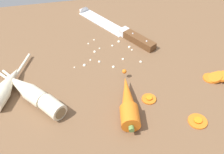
% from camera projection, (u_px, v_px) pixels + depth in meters
% --- Properties ---
extents(ground_plane, '(1.20, 0.90, 0.04)m').
position_uv_depth(ground_plane, '(110.00, 82.00, 0.72)').
color(ground_plane, brown).
extents(chefs_knife, '(0.21, 0.31, 0.04)m').
position_uv_depth(chefs_knife, '(111.00, 26.00, 0.88)').
color(chefs_knife, silver).
rests_on(chefs_knife, ground_plane).
extents(whole_carrot, '(0.06, 0.19, 0.04)m').
position_uv_depth(whole_carrot, '(128.00, 102.00, 0.62)').
color(whole_carrot, orange).
rests_on(whole_carrot, ground_plane).
extents(parsnip_front, '(0.15, 0.18, 0.04)m').
position_uv_depth(parsnip_front, '(24.00, 88.00, 0.65)').
color(parsnip_front, beige).
rests_on(parsnip_front, ground_plane).
extents(parsnip_mid_left, '(0.16, 0.20, 0.04)m').
position_uv_depth(parsnip_mid_left, '(39.00, 97.00, 0.63)').
color(parsnip_mid_left, beige).
rests_on(parsnip_mid_left, ground_plane).
extents(parsnip_mid_right, '(0.10, 0.20, 0.04)m').
position_uv_depth(parsnip_mid_right, '(6.00, 86.00, 0.65)').
color(parsnip_mid_right, beige).
rests_on(parsnip_mid_right, ground_plane).
extents(carrot_slice_stack, '(0.09, 0.05, 0.03)m').
position_uv_depth(carrot_slice_stack, '(221.00, 76.00, 0.70)').
color(carrot_slice_stack, orange).
rests_on(carrot_slice_stack, ground_plane).
extents(carrot_slice_stray_near, '(0.04, 0.04, 0.01)m').
position_uv_depth(carrot_slice_stray_near, '(198.00, 121.00, 0.60)').
color(carrot_slice_stray_near, orange).
rests_on(carrot_slice_stray_near, ground_plane).
extents(carrot_slice_stray_mid, '(0.03, 0.03, 0.01)m').
position_uv_depth(carrot_slice_stray_mid, '(149.00, 98.00, 0.65)').
color(carrot_slice_stray_mid, orange).
rests_on(carrot_slice_stray_mid, ground_plane).
extents(mince_crumbs, '(0.20, 0.15, 0.01)m').
position_uv_depth(mince_crumbs, '(111.00, 52.00, 0.78)').
color(mince_crumbs, silver).
rests_on(mince_crumbs, ground_plane).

